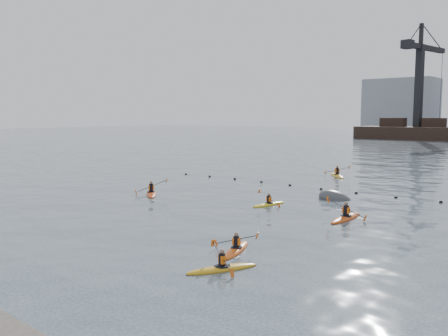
{
  "coord_description": "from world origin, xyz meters",
  "views": [
    {
      "loc": [
        15.67,
        -11.3,
        5.84
      ],
      "look_at": [
        -1.79,
        9.96,
        2.8
      ],
      "focal_mm": 38.0,
      "sensor_mm": 36.0,
      "label": 1
    }
  ],
  "objects_px": {
    "kayaker_3": "(269,204)",
    "kayaker_4": "(346,217)",
    "kayaker_5": "(337,175)",
    "kayaker_2": "(151,193)",
    "kayaker_1": "(222,268)",
    "mooring_buoy": "(335,199)",
    "kayaker_0": "(236,249)"
  },
  "relations": [
    {
      "from": "kayaker_0",
      "to": "kayaker_2",
      "type": "height_order",
      "value": "kayaker_2"
    },
    {
      "from": "kayaker_2",
      "to": "kayaker_1",
      "type": "bearing_deg",
      "value": -81.88
    },
    {
      "from": "kayaker_3",
      "to": "kayaker_2",
      "type": "bearing_deg",
      "value": -156.41
    },
    {
      "from": "kayaker_2",
      "to": "kayaker_5",
      "type": "height_order",
      "value": "kayaker_2"
    },
    {
      "from": "kayaker_3",
      "to": "kayaker_4",
      "type": "relative_size",
      "value": 0.82
    },
    {
      "from": "kayaker_5",
      "to": "kayaker_1",
      "type": "bearing_deg",
      "value": -114.4
    },
    {
      "from": "kayaker_1",
      "to": "kayaker_2",
      "type": "bearing_deg",
      "value": 173.72
    },
    {
      "from": "kayaker_4",
      "to": "kayaker_5",
      "type": "bearing_deg",
      "value": -63.1
    },
    {
      "from": "kayaker_3",
      "to": "kayaker_5",
      "type": "height_order",
      "value": "kayaker_5"
    },
    {
      "from": "kayaker_4",
      "to": "kayaker_5",
      "type": "height_order",
      "value": "kayaker_4"
    },
    {
      "from": "kayaker_1",
      "to": "kayaker_4",
      "type": "relative_size",
      "value": 0.8
    },
    {
      "from": "kayaker_2",
      "to": "kayaker_5",
      "type": "distance_m",
      "value": 19.5
    },
    {
      "from": "kayaker_0",
      "to": "kayaker_4",
      "type": "bearing_deg",
      "value": 64.01
    },
    {
      "from": "kayaker_1",
      "to": "kayaker_5",
      "type": "height_order",
      "value": "kayaker_5"
    },
    {
      "from": "kayaker_1",
      "to": "kayaker_0",
      "type": "bearing_deg",
      "value": 143.37
    },
    {
      "from": "kayaker_0",
      "to": "kayaker_3",
      "type": "xyz_separation_m",
      "value": [
        -4.83,
        9.67,
        -0.0
      ]
    },
    {
      "from": "kayaker_5",
      "to": "kayaker_2",
      "type": "bearing_deg",
      "value": -149.99
    },
    {
      "from": "kayaker_4",
      "to": "mooring_buoy",
      "type": "height_order",
      "value": "kayaker_4"
    },
    {
      "from": "kayaker_3",
      "to": "kayaker_5",
      "type": "xyz_separation_m",
      "value": [
        -3.25,
        16.58,
        0.03
      ]
    },
    {
      "from": "kayaker_3",
      "to": "kayaker_4",
      "type": "bearing_deg",
      "value": 4.22
    },
    {
      "from": "kayaker_1",
      "to": "kayaker_3",
      "type": "relative_size",
      "value": 0.98
    },
    {
      "from": "kayaker_4",
      "to": "kayaker_1",
      "type": "bearing_deg",
      "value": 90.75
    },
    {
      "from": "kayaker_1",
      "to": "kayaker_4",
      "type": "distance_m",
      "value": 11.35
    },
    {
      "from": "kayaker_0",
      "to": "kayaker_2",
      "type": "bearing_deg",
      "value": 131.11
    },
    {
      "from": "kayaker_3",
      "to": "mooring_buoy",
      "type": "height_order",
      "value": "kayaker_3"
    },
    {
      "from": "kayaker_0",
      "to": "kayaker_1",
      "type": "relative_size",
      "value": 1.03
    },
    {
      "from": "kayaker_1",
      "to": "kayaker_5",
      "type": "xyz_separation_m",
      "value": [
        -9.24,
        28.63,
        0.02
      ]
    },
    {
      "from": "kayaker_1",
      "to": "kayaker_4",
      "type": "xyz_separation_m",
      "value": [
        -0.26,
        11.34,
        0.02
      ]
    },
    {
      "from": "kayaker_2",
      "to": "kayaker_3",
      "type": "relative_size",
      "value": 1.08
    },
    {
      "from": "kayaker_0",
      "to": "kayaker_5",
      "type": "relative_size",
      "value": 0.92
    },
    {
      "from": "kayaker_4",
      "to": "kayaker_5",
      "type": "relative_size",
      "value": 1.11
    },
    {
      "from": "kayaker_1",
      "to": "mooring_buoy",
      "type": "relative_size",
      "value": 1.21
    }
  ]
}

